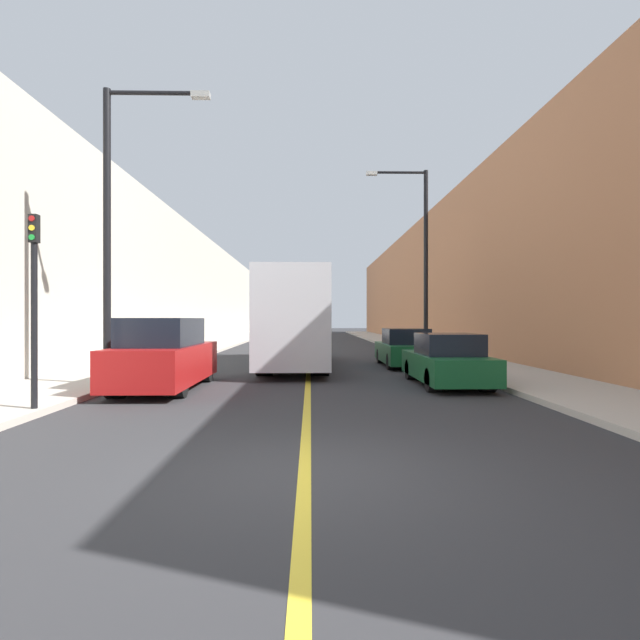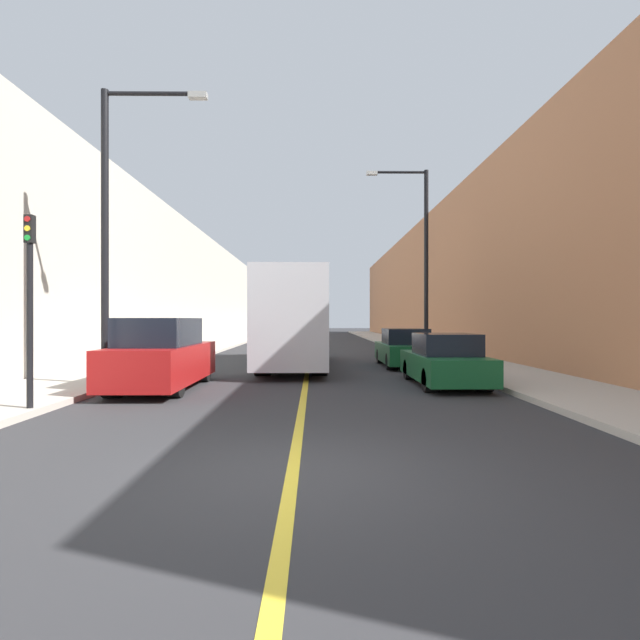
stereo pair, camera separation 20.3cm
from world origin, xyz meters
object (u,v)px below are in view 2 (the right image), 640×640
(car_right_mid, at_px, (405,349))
(traffic_light, at_px, (30,302))
(bus, at_px, (295,319))
(parked_suv_left, at_px, (162,356))
(street_lamp_right, at_px, (421,251))
(car_right_near, at_px, (445,362))
(street_lamp_left, at_px, (114,216))

(car_right_mid, bearing_deg, traffic_light, -132.56)
(bus, bearing_deg, car_right_mid, 0.02)
(parked_suv_left, xyz_separation_m, car_right_mid, (7.67, 6.36, -0.20))
(car_right_mid, xyz_separation_m, traffic_light, (-9.14, -9.95, 1.53))
(car_right_mid, bearing_deg, street_lamp_right, 67.15)
(street_lamp_right, relative_size, traffic_light, 2.28)
(traffic_light, bearing_deg, car_right_near, 24.80)
(car_right_near, bearing_deg, bus, 128.20)
(bus, relative_size, traffic_light, 2.70)
(bus, distance_m, street_lamp_left, 8.25)
(street_lamp_left, bearing_deg, car_right_near, 3.49)
(parked_suv_left, relative_size, traffic_light, 1.30)
(car_right_near, xyz_separation_m, car_right_mid, (-0.12, 5.68, 0.01))
(street_lamp_left, relative_size, street_lamp_right, 0.92)
(bus, distance_m, car_right_near, 7.32)
(car_right_mid, height_order, traffic_light, traffic_light)
(bus, xyz_separation_m, traffic_light, (-4.79, -9.95, 0.32))
(bus, distance_m, car_right_mid, 4.52)
(bus, xyz_separation_m, street_lamp_left, (-4.64, -6.23, 2.79))
(bus, distance_m, traffic_light, 11.05)
(street_lamp_left, bearing_deg, traffic_light, -92.33)
(car_right_near, distance_m, street_lamp_right, 9.96)
(bus, bearing_deg, street_lamp_left, -126.67)
(parked_suv_left, distance_m, traffic_light, 4.10)
(bus, height_order, traffic_light, traffic_light)
(car_right_near, xyz_separation_m, street_lamp_left, (-9.10, -0.56, 4.02))
(parked_suv_left, xyz_separation_m, car_right_near, (7.78, 0.69, -0.22))
(car_right_near, bearing_deg, street_lamp_left, -176.51)
(street_lamp_left, bearing_deg, bus, 53.33)
(car_right_mid, relative_size, street_lamp_left, 0.55)
(street_lamp_right, bearing_deg, street_lamp_left, -137.65)
(street_lamp_left, xyz_separation_m, street_lamp_right, (10.33, 9.42, 0.35))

